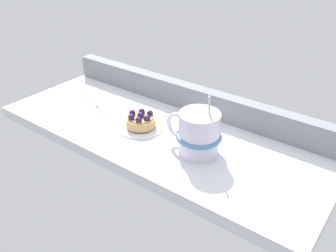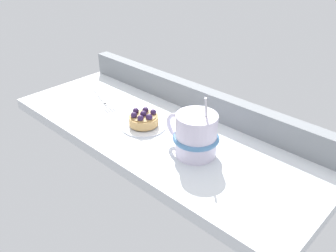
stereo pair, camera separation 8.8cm
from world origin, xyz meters
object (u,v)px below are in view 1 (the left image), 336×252
object	(u,v)px
coffee_mug	(198,133)
dessert_fork	(93,103)
dessert_plate	(141,127)
raspberry_tart	(141,120)

from	to	relation	value
coffee_mug	dessert_fork	size ratio (longest dim) A/B	0.89
dessert_plate	raspberry_tart	world-z (taller)	raspberry_tart
dessert_plate	coffee_mug	distance (cm)	18.64
raspberry_tart	dessert_fork	xyz separation A→B (cm)	(-20.84, 2.15, -2.06)
coffee_mug	dessert_plate	bearing A→B (deg)	178.38
dessert_plate	raspberry_tart	bearing A→B (deg)	-71.78
dessert_plate	coffee_mug	size ratio (longest dim) A/B	0.79
dessert_fork	raspberry_tart	bearing A→B (deg)	-5.89
raspberry_tart	dessert_fork	size ratio (longest dim) A/B	0.45
coffee_mug	dessert_fork	bearing A→B (deg)	176.11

